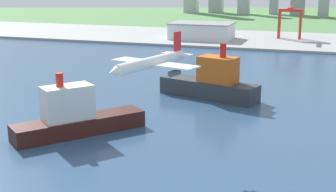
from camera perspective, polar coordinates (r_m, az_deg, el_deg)
name	(u,v)px	position (r m, az deg, el deg)	size (l,w,h in m)	color
ground_plane	(248,78)	(333.10, 9.46, 2.10)	(2400.00, 2400.00, 0.00)	#53834B
water_bay	(231,99)	(275.51, 7.48, -0.39)	(840.00, 360.00, 0.15)	#2D4C70
industrial_pier	(277,40)	(518.89, 12.83, 6.44)	(840.00, 140.00, 2.50)	#989B9A
airplane_landing	(151,63)	(173.24, -2.08, 3.95)	(35.33, 42.31, 13.38)	white
cargo_ship	(75,117)	(215.67, -10.96, -2.44)	(47.81, 54.63, 28.56)	#381914
container_barge	(211,83)	(274.94, 5.17, 1.55)	(60.35, 31.06, 32.18)	#2D3338
port_crane_red	(290,15)	(523.37, 14.30, 9.24)	(24.00, 36.92, 33.67)	#B72D23
warehouse_main	(202,31)	(511.75, 4.05, 7.75)	(64.45, 42.80, 16.82)	white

